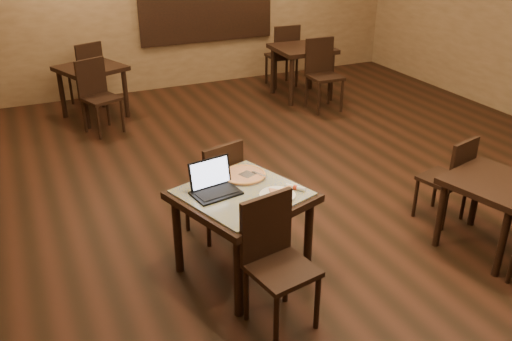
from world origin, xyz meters
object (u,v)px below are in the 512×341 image
chair_main_near (275,255)px  other_table_b (91,75)px  other_table_a (302,55)px  other_table_a_chair_near (322,70)px  other_table_c (493,192)px  other_table_b_chair_far (88,70)px  other_table_a_chair_far (284,52)px  chair_main_far (217,184)px  other_table_b_chair_near (97,92)px  pizza_pan (244,176)px  other_table_c_chair_far (451,175)px  laptop (213,184)px  tiled_table (242,203)px

chair_main_near → other_table_b: size_ratio=0.94×
other_table_a → other_table_a_chair_near: bearing=-87.5°
other_table_c → other_table_b_chair_far: bearing=100.4°
other_table_a_chair_far → other_table_b: (-3.21, -0.21, 0.04)m
other_table_a_chair_near → chair_main_far: bearing=-132.8°
chair_main_near → chair_main_far: (0.04, 1.23, -0.02)m
other_table_b_chair_near → other_table_a_chair_near: bearing=-29.0°
pizza_pan → other_table_b: size_ratio=0.33×
pizza_pan → other_table_a_chair_near: size_ratio=0.33×
other_table_c_chair_far → other_table_a: bearing=-113.1°
chair_main_far → laptop: size_ratio=2.40×
tiled_table → pizza_pan: (0.12, 0.24, 0.11)m
pizza_pan → other_table_a_chair_near: (2.64, 3.13, -0.17)m
tiled_table → other_table_a_chair_near: (2.76, 3.37, -0.06)m
chair_main_far → laptop: (-0.22, -0.51, 0.29)m
other_table_b_chair_near → other_table_c: size_ratio=1.12×
pizza_pan → other_table_c_chair_far: bearing=-8.5°
other_table_a → other_table_a_chair_near: 0.62m
chair_main_far → other_table_a: 4.34m
other_table_a_chair_near → other_table_c: 4.00m
other_table_a_chair_near → other_table_a_chair_far: same height
other_table_a → other_table_c_chair_far: size_ratio=1.03×
laptop → other_table_b_chair_near: size_ratio=0.40×
chair_main_near → other_table_a_chair_far: other_table_a_chair_far is taller
chair_main_far → other_table_b_chair_far: other_table_b_chair_far is taller
other_table_b_chair_far → other_table_c: other_table_b_chair_far is taller
laptop → other_table_a_chair_far: other_table_a_chair_far is taller
chair_main_far → other_table_a_chair_far: size_ratio=0.90×
other_table_b_chair_far → other_table_b: bearing=65.7°
pizza_pan → other_table_b_chair_far: other_table_b_chair_far is taller
other_table_b_chair_far → other_table_c: (2.54, -5.55, 0.01)m
other_table_a → other_table_c: size_ratio=1.02×
other_table_a_chair_near → other_table_b_chair_far: (-3.19, 1.60, -0.04)m
other_table_c → pizza_pan: bearing=143.5°
chair_main_near → other_table_b: (-0.44, 5.01, 0.08)m
chair_main_far → other_table_b_chair_far: (-0.45, 4.35, 0.02)m
pizza_pan → other_table_b_chair_far: (-0.54, 4.73, -0.21)m
laptop → other_table_b_chair_near: laptop is taller
tiled_table → other_table_c: tiled_table is taller
tiled_table → chair_main_far: 0.63m
chair_main_near → other_table_b_chair_near: (-0.47, 4.43, -0.00)m
laptop → other_table_a_chair_far: bearing=47.3°
other_table_a_chair_far → other_table_c_chair_far: bearing=84.5°
tiled_table → chair_main_far: bearing=69.8°
other_table_a_chair_far → other_table_c: (-0.65, -5.18, -0.03)m
laptop → pizza_pan: 0.35m
tiled_table → pizza_pan: bearing=45.2°
tiled_table → other_table_b_chair_far: other_table_b_chair_far is taller
pizza_pan → other_table_c_chair_far: other_table_c_chair_far is taller
other_table_b → other_table_b_chair_near: bearing=-114.3°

